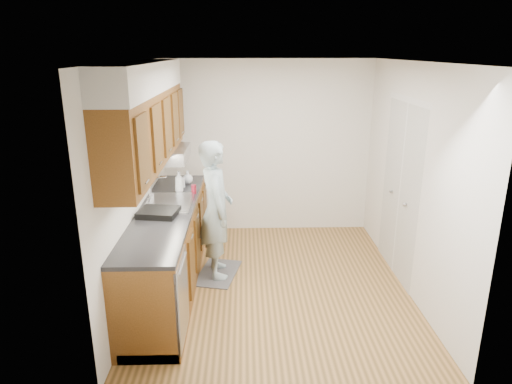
# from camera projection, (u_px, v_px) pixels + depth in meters

# --- Properties ---
(floor) EXTENTS (3.50, 3.50, 0.00)m
(floor) POSITION_uv_depth(u_px,v_px,m) (274.00, 284.00, 5.32)
(floor) COLOR #A3733D
(floor) RESTS_ON ground
(ceiling) EXTENTS (3.50, 3.50, 0.00)m
(ceiling) POSITION_uv_depth(u_px,v_px,m) (277.00, 61.00, 4.57)
(ceiling) COLOR white
(ceiling) RESTS_ON wall_left
(wall_left) EXTENTS (0.02, 3.50, 2.50)m
(wall_left) POSITION_uv_depth(u_px,v_px,m) (136.00, 182.00, 4.91)
(wall_left) COLOR silver
(wall_left) RESTS_ON floor
(wall_right) EXTENTS (0.02, 3.50, 2.50)m
(wall_right) POSITION_uv_depth(u_px,v_px,m) (412.00, 180.00, 4.99)
(wall_right) COLOR silver
(wall_right) RESTS_ON floor
(wall_back) EXTENTS (3.00, 0.02, 2.50)m
(wall_back) POSITION_uv_depth(u_px,v_px,m) (267.00, 148.00, 6.62)
(wall_back) COLOR silver
(wall_back) RESTS_ON floor
(counter) EXTENTS (0.64, 2.80, 1.30)m
(counter) POSITION_uv_depth(u_px,v_px,m) (168.00, 247.00, 5.14)
(counter) COLOR brown
(counter) RESTS_ON floor
(upper_cabinets) EXTENTS (0.47, 2.80, 1.21)m
(upper_cabinets) POSITION_uv_depth(u_px,v_px,m) (148.00, 116.00, 4.75)
(upper_cabinets) COLOR brown
(upper_cabinets) RESTS_ON wall_left
(closet_door) EXTENTS (0.02, 1.22, 2.05)m
(closet_door) POSITION_uv_depth(u_px,v_px,m) (400.00, 192.00, 5.34)
(closet_door) COLOR silver
(closet_door) RESTS_ON wall_right
(floor_mat) EXTENTS (0.59, 0.82, 0.01)m
(floor_mat) POSITION_uv_depth(u_px,v_px,m) (218.00, 273.00, 5.56)
(floor_mat) COLOR #5E5E61
(floor_mat) RESTS_ON floor
(person) EXTENTS (0.54, 0.72, 1.85)m
(person) POSITION_uv_depth(u_px,v_px,m) (216.00, 201.00, 5.28)
(person) COLOR #9BB4BD
(person) RESTS_ON floor_mat
(soap_bottle_a) EXTENTS (0.14, 0.14, 0.27)m
(soap_bottle_a) POSITION_uv_depth(u_px,v_px,m) (179.00, 182.00, 5.56)
(soap_bottle_a) COLOR silver
(soap_bottle_a) RESTS_ON counter
(soap_bottle_b) EXTENTS (0.13, 0.13, 0.20)m
(soap_bottle_b) POSITION_uv_depth(u_px,v_px,m) (180.00, 180.00, 5.76)
(soap_bottle_b) COLOR silver
(soap_bottle_b) RESTS_ON counter
(soap_bottle_c) EXTENTS (0.19, 0.19, 0.17)m
(soap_bottle_c) POSITION_uv_depth(u_px,v_px,m) (188.00, 177.00, 5.94)
(soap_bottle_c) COLOR silver
(soap_bottle_c) RESTS_ON counter
(soda_can) EXTENTS (0.08, 0.08, 0.11)m
(soda_can) POSITION_uv_depth(u_px,v_px,m) (194.00, 189.00, 5.53)
(soda_can) COLOR #B81F39
(soda_can) RESTS_ON counter
(dish_rack) EXTENTS (0.45, 0.40, 0.06)m
(dish_rack) POSITION_uv_depth(u_px,v_px,m) (158.00, 212.00, 4.81)
(dish_rack) COLOR black
(dish_rack) RESTS_ON counter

